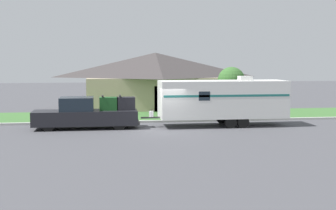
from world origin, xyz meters
name	(u,v)px	position (x,y,z in m)	size (l,w,h in m)	color
ground_plane	(165,131)	(0.00, 0.00, 0.00)	(120.00, 120.00, 0.00)	#47474C
curb_strip	(158,121)	(0.00, 3.75, 0.07)	(80.00, 0.30, 0.14)	#ADADA8
lawn_strip	(152,116)	(0.00, 7.40, 0.01)	(80.00, 7.00, 0.03)	#3D6B33
house_across_street	(156,79)	(0.96, 13.67, 2.52)	(12.91, 7.69, 4.86)	tan
pickup_truck	(87,114)	(-4.70, 1.47, 0.91)	(6.48, 1.93, 2.05)	black
travel_trailer	(223,99)	(3.91, 1.47, 1.73)	(9.32, 2.48, 3.20)	black
mailbox	(117,107)	(-2.76, 4.64, 0.99)	(0.48, 0.20, 1.28)	brown
tree_in_yard	(231,81)	(6.18, 7.51, 2.62)	(2.12, 2.12, 3.70)	brown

